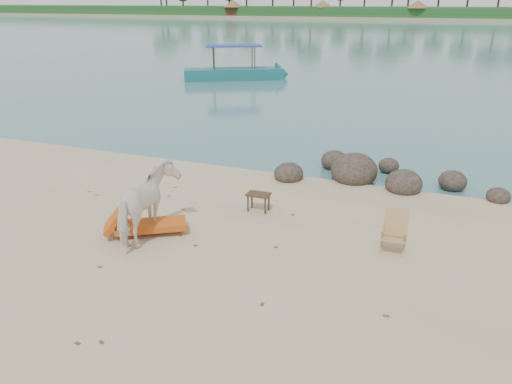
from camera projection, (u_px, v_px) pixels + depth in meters
The scene contains 10 objects.
water at pixel (439, 29), 87.19m from camera, with size 400.00×400.00×0.00m, color #37636F.
far_shore at pixel (452, 16), 156.51m from camera, with size 420.00×90.00×1.40m, color tan.
far_scenery at pixel (450, 7), 126.52m from camera, with size 420.00×18.00×9.50m.
boulders at pixel (368, 175), 13.91m from camera, with size 6.10×2.68×0.98m.
cow at pixel (148, 206), 10.26m from camera, with size 0.83×1.83×1.54m, color white.
side_table at pixel (258, 203), 11.84m from camera, with size 0.54×0.35×0.43m, color #301E13, non-canonical shape.
lounge_chair at pixel (151, 223), 10.66m from camera, with size 1.85×0.65×0.56m, color #C36117, non-canonical shape.
deck_chair at pixel (394, 234), 9.84m from camera, with size 0.52×0.57×0.81m, color tan, non-canonical shape.
boat_near at pixel (234, 51), 31.47m from camera, with size 7.09×1.60×3.44m, color #1B6569, non-canonical shape.
dead_leaves at pixel (168, 243), 10.38m from camera, with size 8.16×7.14×0.00m.
Camera 1 is at (4.18, -6.98, 4.73)m, focal length 35.00 mm.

